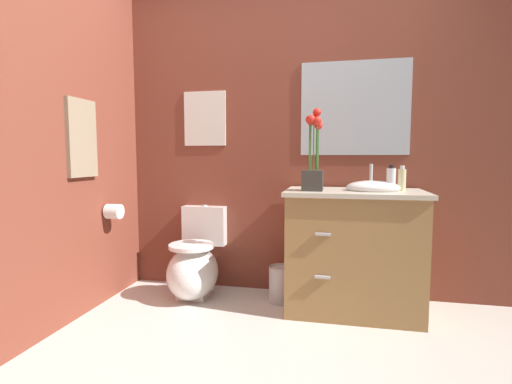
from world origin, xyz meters
name	(u,v)px	position (x,y,z in m)	size (l,w,h in m)	color
wall_back	(310,136)	(0.20, 1.44, 1.25)	(3.99, 0.05, 2.50)	brown
wall_left	(46,129)	(-1.31, 0.43, 1.25)	(0.05, 3.97, 2.50)	brown
toilet	(195,266)	(-0.66, 1.15, 0.24)	(0.38, 0.59, 0.69)	white
vanity_cabinet	(354,249)	(0.53, 1.12, 0.44)	(0.94, 0.56, 1.04)	#9E7242
flower_vase	(313,161)	(0.25, 1.03, 1.06)	(0.14, 0.14, 0.56)	#38332D
soap_bottle	(402,179)	(0.84, 1.17, 0.93)	(0.05, 0.05, 0.17)	beige
lotion_bottle	(391,179)	(0.76, 1.10, 0.94)	(0.06, 0.06, 0.18)	white
trash_bin	(281,284)	(0.01, 1.17, 0.14)	(0.18, 0.18, 0.27)	#B7B7BC
wall_poster	(205,119)	(-0.66, 1.41, 1.40)	(0.35, 0.01, 0.44)	silver
wall_mirror	(355,108)	(0.53, 1.41, 1.45)	(0.80, 0.01, 0.70)	#B2BCC6
hanging_towel	(82,138)	(-1.27, 0.69, 1.21)	(0.03, 0.28, 0.52)	gray
toilet_paper_roll	(114,211)	(-1.21, 0.95, 0.68)	(0.11, 0.11, 0.11)	white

